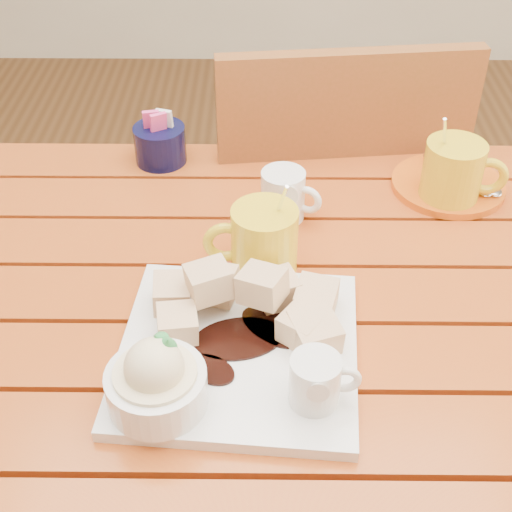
{
  "coord_description": "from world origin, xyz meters",
  "views": [
    {
      "loc": [
        -0.0,
        -0.72,
        1.39
      ],
      "look_at": [
        -0.01,
        -0.01,
        0.82
      ],
      "focal_mm": 50.0,
      "sensor_mm": 36.0,
      "label": 1
    }
  ],
  "objects_px": {
    "coffee_mug_left": "(262,241)",
    "chair_far": "(325,220)",
    "orange_saucer": "(449,185)",
    "table": "(264,348)",
    "coffee_mug_right": "(454,173)",
    "dessert_plate": "(224,347)"
  },
  "relations": [
    {
      "from": "coffee_mug_left",
      "to": "chair_far",
      "type": "relative_size",
      "value": 0.16
    },
    {
      "from": "dessert_plate",
      "to": "coffee_mug_right",
      "type": "distance_m",
      "value": 0.49
    },
    {
      "from": "dessert_plate",
      "to": "chair_far",
      "type": "bearing_deg",
      "value": 74.15
    },
    {
      "from": "orange_saucer",
      "to": "chair_far",
      "type": "xyz_separation_m",
      "value": [
        -0.17,
        0.22,
        -0.23
      ]
    },
    {
      "from": "dessert_plate",
      "to": "table",
      "type": "bearing_deg",
      "value": 69.98
    },
    {
      "from": "table",
      "to": "coffee_mug_left",
      "type": "relative_size",
      "value": 7.9
    },
    {
      "from": "table",
      "to": "coffee_mug_right",
      "type": "height_order",
      "value": "coffee_mug_right"
    },
    {
      "from": "table",
      "to": "chair_far",
      "type": "distance_m",
      "value": 0.51
    },
    {
      "from": "chair_far",
      "to": "coffee_mug_right",
      "type": "bearing_deg",
      "value": 116.05
    },
    {
      "from": "orange_saucer",
      "to": "chair_far",
      "type": "height_order",
      "value": "chair_far"
    },
    {
      "from": "dessert_plate",
      "to": "chair_far",
      "type": "xyz_separation_m",
      "value": [
        0.17,
        0.62,
        -0.26
      ]
    },
    {
      "from": "coffee_mug_right",
      "to": "chair_far",
      "type": "relative_size",
      "value": 0.16
    },
    {
      "from": "orange_saucer",
      "to": "table",
      "type": "bearing_deg",
      "value": -139.27
    },
    {
      "from": "dessert_plate",
      "to": "coffee_mug_left",
      "type": "distance_m",
      "value": 0.19
    },
    {
      "from": "coffee_mug_left",
      "to": "coffee_mug_right",
      "type": "xyz_separation_m",
      "value": [
        0.3,
        0.17,
        0.0
      ]
    },
    {
      "from": "table",
      "to": "coffee_mug_left",
      "type": "height_order",
      "value": "coffee_mug_left"
    },
    {
      "from": "coffee_mug_right",
      "to": "orange_saucer",
      "type": "distance_m",
      "value": 0.06
    },
    {
      "from": "table",
      "to": "chair_far",
      "type": "relative_size",
      "value": 1.28
    },
    {
      "from": "coffee_mug_left",
      "to": "coffee_mug_right",
      "type": "bearing_deg",
      "value": 28.26
    },
    {
      "from": "table",
      "to": "coffee_mug_right",
      "type": "relative_size",
      "value": 7.8
    },
    {
      "from": "dessert_plate",
      "to": "coffee_mug_left",
      "type": "bearing_deg",
      "value": 76.05
    },
    {
      "from": "dessert_plate",
      "to": "coffee_mug_right",
      "type": "bearing_deg",
      "value": 46.14
    }
  ]
}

